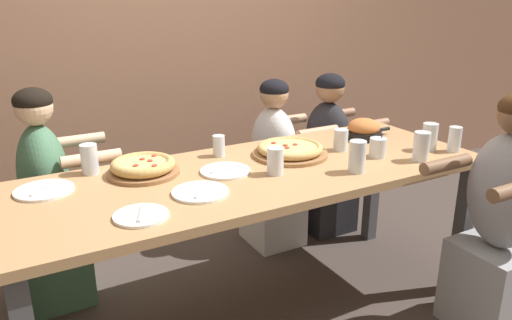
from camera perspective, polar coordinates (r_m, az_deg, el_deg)
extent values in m
plane|color=#423833|center=(2.67, 0.00, -17.01)|extent=(18.00, 18.00, 0.00)
cube|color=tan|center=(2.31, 0.00, -1.64)|extent=(2.23, 0.82, 0.04)
cube|color=#4C4C51|center=(2.88, 22.51, -7.31)|extent=(0.07, 0.07, 0.74)
cube|color=#4C4C51|center=(2.54, -26.00, -11.38)|extent=(0.07, 0.07, 0.74)
cube|color=#4C4C51|center=(3.30, 13.15, -2.92)|extent=(0.07, 0.07, 0.74)
cylinder|color=#996B42|center=(2.31, -12.72, -1.36)|extent=(0.32, 0.32, 0.02)
torus|color=tan|center=(2.30, -12.79, -0.50)|extent=(0.29, 0.29, 0.04)
cylinder|color=#E5C675|center=(2.30, -12.77, -0.69)|extent=(0.23, 0.23, 0.04)
cylinder|color=#C6422D|center=(2.36, -11.56, 0.51)|extent=(0.02, 0.02, 0.01)
cylinder|color=#C6422D|center=(2.23, -11.53, -0.62)|extent=(0.02, 0.02, 0.01)
cylinder|color=#C6422D|center=(2.33, -12.87, 0.11)|extent=(0.02, 0.02, 0.01)
cylinder|color=#C6422D|center=(2.25, -13.59, -0.61)|extent=(0.02, 0.02, 0.01)
cylinder|color=#C6422D|center=(2.30, -12.01, -0.08)|extent=(0.02, 0.02, 0.01)
cylinder|color=#996B42|center=(2.51, 3.91, 0.71)|extent=(0.38, 0.38, 0.02)
torus|color=tan|center=(2.50, 3.93, 1.38)|extent=(0.33, 0.33, 0.03)
cylinder|color=#E5C675|center=(2.51, 3.92, 1.24)|extent=(0.28, 0.28, 0.03)
cylinder|color=#C6422D|center=(2.50, 3.37, 1.69)|extent=(0.02, 0.02, 0.01)
cylinder|color=#C6422D|center=(2.47, 3.58, 1.41)|extent=(0.02, 0.02, 0.01)
cylinder|color=#C6422D|center=(2.54, 2.02, 1.98)|extent=(0.02, 0.02, 0.01)
cylinder|color=#C6422D|center=(2.52, 4.50, 1.79)|extent=(0.02, 0.02, 0.01)
cylinder|color=#C6422D|center=(2.48, 2.15, 1.53)|extent=(0.02, 0.02, 0.01)
cylinder|color=black|center=(2.86, 12.17, 2.85)|extent=(0.20, 0.20, 0.04)
cylinder|color=black|center=(2.95, 14.32, 3.41)|extent=(0.09, 0.02, 0.02)
ellipsoid|color=#C17038|center=(2.85, 12.23, 3.70)|extent=(0.18, 0.18, 0.10)
cylinder|color=white|center=(2.28, -3.53, -1.26)|extent=(0.23, 0.23, 0.01)
cube|color=#B7B7BC|center=(2.28, -3.54, -1.04)|extent=(0.16, 0.03, 0.01)
cylinder|color=white|center=(2.06, -6.39, -3.67)|extent=(0.23, 0.23, 0.01)
cube|color=#B7B7BC|center=(2.05, -6.40, -3.44)|extent=(0.11, 0.14, 0.01)
cylinder|color=white|center=(2.24, -23.06, -3.21)|extent=(0.24, 0.24, 0.01)
cube|color=#B7B7BC|center=(2.24, -23.09, -3.00)|extent=(0.12, 0.13, 0.01)
cylinder|color=white|center=(1.89, -13.01, -6.22)|extent=(0.20, 0.20, 0.01)
cube|color=#B7B7BC|center=(1.88, -13.03, -5.97)|extent=(0.07, 0.14, 0.01)
cylinder|color=silver|center=(2.55, 13.73, 1.39)|extent=(0.08, 0.08, 0.10)
cylinder|color=#1EA8DB|center=(2.55, 13.71, 1.10)|extent=(0.07, 0.07, 0.07)
cylinder|color=black|center=(2.56, 14.07, 1.71)|extent=(0.00, 0.01, 0.12)
cylinder|color=silver|center=(2.75, 21.75, 2.22)|extent=(0.06, 0.06, 0.13)
cylinder|color=silver|center=(2.54, 18.37, 1.48)|extent=(0.08, 0.08, 0.14)
cylinder|color=black|center=(2.55, 18.30, 0.83)|extent=(0.07, 0.07, 0.08)
cylinder|color=silver|center=(2.61, 9.66, 2.28)|extent=(0.07, 0.07, 0.11)
cylinder|color=silver|center=(2.62, 9.63, 1.75)|extent=(0.07, 0.07, 0.06)
cylinder|color=silver|center=(2.31, 11.50, 0.38)|extent=(0.08, 0.08, 0.15)
cylinder|color=silver|center=(2.31, 11.47, -0.14)|extent=(0.07, 0.07, 0.10)
cylinder|color=silver|center=(2.36, -18.50, 0.10)|extent=(0.08, 0.08, 0.14)
cylinder|color=black|center=(2.37, -18.42, -0.65)|extent=(0.07, 0.07, 0.07)
cylinder|color=silver|center=(2.24, 2.22, -0.11)|extent=(0.08, 0.08, 0.12)
cylinder|color=silver|center=(2.25, 2.21, -0.79)|extent=(0.07, 0.07, 0.07)
cylinder|color=silver|center=(2.49, -4.28, 1.62)|extent=(0.06, 0.06, 0.11)
cylinder|color=black|center=(2.50, -4.26, 1.05)|extent=(0.05, 0.05, 0.05)
cylinder|color=silver|center=(2.73, 19.23, 2.53)|extent=(0.08, 0.08, 0.14)
cylinder|color=silver|center=(2.74, 19.18, 2.11)|extent=(0.07, 0.07, 0.10)
cube|color=silver|center=(3.24, 1.93, -5.70)|extent=(0.32, 0.34, 0.44)
ellipsoid|color=silver|center=(3.08, 2.02, 1.86)|extent=(0.24, 0.36, 0.46)
sphere|color=tan|center=(3.01, 2.09, 7.54)|extent=(0.17, 0.17, 0.17)
ellipsoid|color=black|center=(3.00, 2.09, 8.11)|extent=(0.18, 0.18, 0.12)
cylinder|color=tan|center=(3.31, 3.57, 4.58)|extent=(0.28, 0.06, 0.06)
cylinder|color=tan|center=(3.03, 7.05, 3.16)|extent=(0.28, 0.06, 0.06)
cube|color=#99999E|center=(2.71, 25.09, -12.91)|extent=(0.32, 0.34, 0.44)
ellipsoid|color=#99999E|center=(2.51, 26.63, -3.26)|extent=(0.24, 0.36, 0.54)
cylinder|color=brown|center=(2.41, 20.91, -0.47)|extent=(0.28, 0.06, 0.06)
cube|color=#477556|center=(2.87, -21.88, -10.70)|extent=(0.32, 0.34, 0.44)
ellipsoid|color=#477556|center=(2.67, -23.12, -1.67)|extent=(0.24, 0.36, 0.52)
sphere|color=beige|center=(2.58, -24.10, 5.54)|extent=(0.18, 0.18, 0.18)
ellipsoid|color=black|center=(2.58, -24.19, 6.21)|extent=(0.18, 0.18, 0.12)
cylinder|color=beige|center=(2.83, -19.71, 2.11)|extent=(0.28, 0.06, 0.06)
cylinder|color=beige|center=(2.50, -18.29, 0.17)|extent=(0.28, 0.06, 0.06)
cube|color=#232328|center=(3.46, 7.86, -4.25)|extent=(0.32, 0.34, 0.44)
ellipsoid|color=#232328|center=(3.31, 8.20, 2.79)|extent=(0.24, 0.36, 0.45)
sphere|color=#9E7051|center=(3.24, 8.46, 8.09)|extent=(0.18, 0.18, 0.18)
ellipsoid|color=black|center=(3.24, 8.49, 8.65)|extent=(0.19, 0.19, 0.13)
cylinder|color=#9E7051|center=(3.54, 9.27, 5.21)|extent=(0.28, 0.06, 0.06)
cylinder|color=#9E7051|center=(3.29, 12.94, 3.93)|extent=(0.28, 0.06, 0.06)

